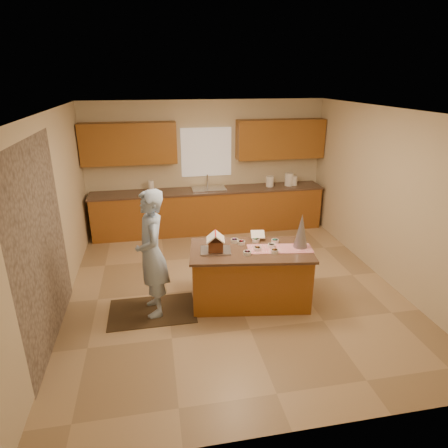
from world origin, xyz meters
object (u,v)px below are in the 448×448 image
at_px(island_base, 250,277).
at_px(gingerbread_house, 216,243).
at_px(boy, 152,254).
at_px(tinsel_tree, 301,231).

distance_m(island_base, gingerbread_house, 0.75).
distance_m(boy, gingerbread_house, 0.88).
distance_m(tinsel_tree, gingerbread_house, 1.23).
bearing_deg(boy, tinsel_tree, 82.37).
relative_size(tinsel_tree, boy, 0.28).
bearing_deg(boy, gingerbread_house, 86.60).
relative_size(island_base, tinsel_tree, 3.27).
relative_size(tinsel_tree, gingerbread_house, 1.74).
xyz_separation_m(island_base, tinsel_tree, (0.71, -0.06, 0.69)).
relative_size(island_base, gingerbread_house, 5.69).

